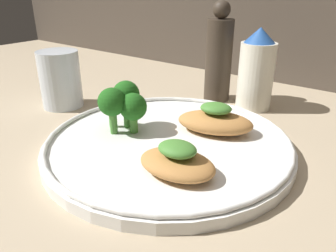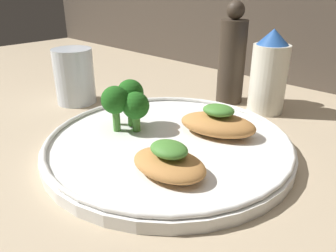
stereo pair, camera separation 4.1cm
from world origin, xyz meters
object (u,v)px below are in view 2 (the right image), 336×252
object	(u,v)px
broccoli_bunch	(126,100)
pepper_grinder	(232,58)
sauce_bottle	(269,74)
drinking_glass	(74,76)
plate	(168,143)

from	to	relation	value
broccoli_bunch	pepper_grinder	xyz separation A→B (cm)	(1.66, 22.38, 2.34)
sauce_bottle	pepper_grinder	size ratio (longest dim) A/B	0.78
broccoli_bunch	drinking_glass	distance (cm)	18.09
sauce_bottle	pepper_grinder	xyz separation A→B (cm)	(-7.16, 0.00, 1.37)
broccoli_bunch	pepper_grinder	bearing A→B (deg)	85.76
plate	drinking_glass	xyz separation A→B (cm)	(-24.50, 1.84, 3.79)
drinking_glass	sauce_bottle	bearing A→B (deg)	36.03
plate	drinking_glass	world-z (taller)	drinking_glass
sauce_bottle	pepper_grinder	distance (cm)	7.29
broccoli_bunch	drinking_glass	world-z (taller)	drinking_glass
sauce_bottle	drinking_glass	distance (cm)	32.98
broccoli_bunch	drinking_glass	xyz separation A→B (cm)	(-17.82, 3.00, -0.69)
plate	drinking_glass	distance (cm)	24.86
plate	sauce_bottle	world-z (taller)	sauce_bottle
plate	pepper_grinder	size ratio (longest dim) A/B	1.83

